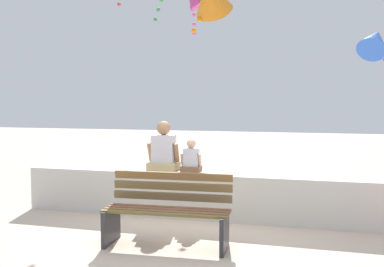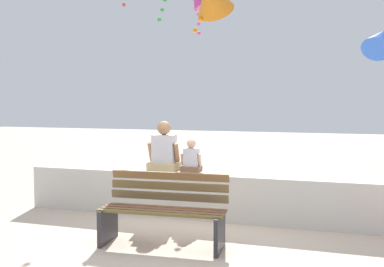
% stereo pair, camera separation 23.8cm
% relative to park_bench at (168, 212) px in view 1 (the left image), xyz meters
% --- Properties ---
extents(ground_plane, '(40.00, 40.00, 0.00)m').
position_rel_park_bench_xyz_m(ground_plane, '(0.16, 0.62, -0.41)').
color(ground_plane, '#C7B29B').
extents(seawall_ledge, '(5.90, 0.61, 0.69)m').
position_rel_park_bench_xyz_m(seawall_ledge, '(0.16, 1.47, -0.07)').
color(seawall_ledge, beige).
rests_on(seawall_ledge, ground).
extents(park_bench, '(1.60, 0.70, 0.88)m').
position_rel_park_bench_xyz_m(park_bench, '(0.00, 0.00, 0.00)').
color(park_bench, brown).
rests_on(park_bench, ground).
extents(person_adult, '(0.51, 0.38, 0.79)m').
position_rel_park_bench_xyz_m(person_adult, '(-0.56, 1.49, 0.59)').
color(person_adult, tan).
rests_on(person_adult, seawall_ledge).
extents(person_child, '(0.33, 0.25, 0.51)m').
position_rel_park_bench_xyz_m(person_child, '(-0.11, 1.49, 0.48)').
color(person_child, brown).
rests_on(person_child, seawall_ledge).
extents(kite_blue, '(0.80, 0.93, 0.97)m').
position_rel_park_bench_xyz_m(kite_blue, '(2.82, 3.77, 2.50)').
color(kite_blue, blue).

